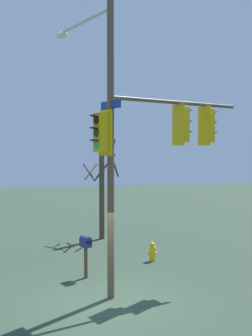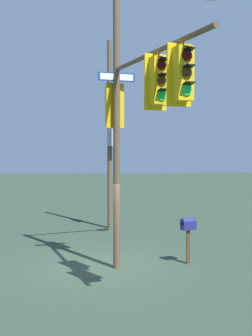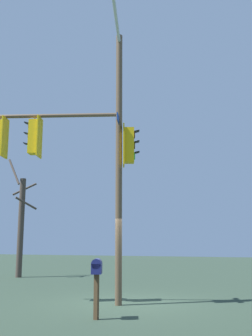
{
  "view_description": "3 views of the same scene",
  "coord_description": "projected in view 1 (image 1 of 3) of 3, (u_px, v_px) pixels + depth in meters",
  "views": [
    {
      "loc": [
        -2.88,
        -11.76,
        4.28
      ],
      "look_at": [
        0.7,
        0.66,
        3.76
      ],
      "focal_mm": 47.18,
      "sensor_mm": 36.0,
      "label": 1
    },
    {
      "loc": [
        12.53,
        -0.15,
        3.66
      ],
      "look_at": [
        -0.29,
        0.79,
        2.93
      ],
      "focal_mm": 45.54,
      "sensor_mm": 36.0,
      "label": 2
    },
    {
      "loc": [
        -4.26,
        11.6,
        1.79
      ],
      "look_at": [
        -0.18,
        0.84,
        3.98
      ],
      "focal_mm": 42.12,
      "sensor_mm": 36.0,
      "label": 3
    }
  ],
  "objects": [
    {
      "name": "mailbox",
      "position": [
        86.0,
        245.0,
        14.75
      ],
      "size": [
        0.38,
        0.5,
        1.41
      ],
      "rotation": [
        0.0,
        0.0,
        3.49
      ],
      "color": "#4C3823",
      "rests_on": "ground"
    },
    {
      "name": "bare_tree_corner",
      "position": [
        102.0,
        189.0,
        21.24
      ],
      "size": [
        1.83,
        1.81,
        4.83
      ],
      "color": "#4B3C2E",
      "rests_on": "ground"
    },
    {
      "name": "fire_hydrant",
      "position": [
        152.0,
        252.0,
        17.02
      ],
      "size": [
        0.38,
        0.24,
        0.73
      ],
      "color": "yellow",
      "rests_on": "ground"
    },
    {
      "name": "ground_plane",
      "position": [
        108.0,
        304.0,
        12.26
      ],
      "size": [
        80.0,
        80.0,
        0.0
      ],
      "primitive_type": "plane",
      "color": "#293A2C"
    },
    {
      "name": "main_signal_pole_assembly",
      "position": [
        140.0,
        125.0,
        13.38
      ],
      "size": [
        6.01,
        3.87,
        8.52
      ],
      "rotation": [
        0.0,
        0.0,
        0.31
      ],
      "color": "brown",
      "rests_on": "ground"
    }
  ]
}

